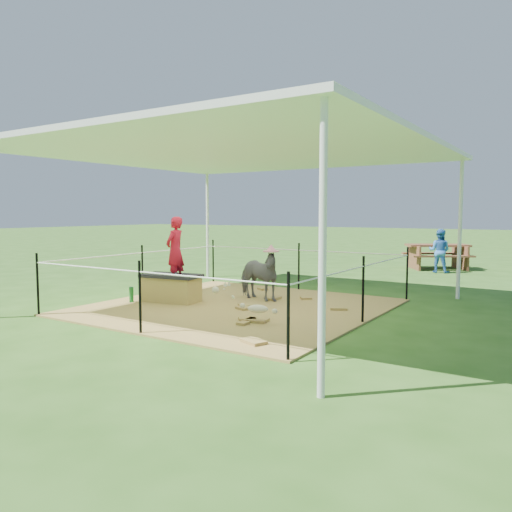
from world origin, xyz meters
The scene contains 13 objects.
ground centered at (0.00, 0.00, 0.00)m, with size 90.00×90.00×0.00m, color #2D5919.
hay_patch centered at (0.00, 0.00, 0.01)m, with size 4.60×4.60×0.03m, color brown.
canopy_tent centered at (0.00, 0.00, 2.69)m, with size 6.30×6.30×2.90m.
rope_fence centered at (0.00, 0.00, 0.64)m, with size 4.54×4.54×1.00m.
straw_bale centered at (-1.26, -0.26, 0.25)m, with size 0.99×0.50×0.44m, color #B09140.
dark_cloth centered at (-1.26, -0.26, 0.50)m, with size 1.06×0.55×0.06m, color black.
woman centered at (-1.16, -0.26, 1.06)m, with size 0.43×0.28×1.19m, color red.
green_bottle centered at (-1.81, -0.71, 0.17)m, with size 0.08×0.08×0.28m, color #197226.
pony centered at (-0.04, 0.70, 0.49)m, with size 0.50×1.09×0.92m, color #505055.
pink_hat centered at (-0.04, 0.70, 1.01)m, with size 0.29×0.29×0.13m, color pink.
foal centered at (1.01, -0.93, 0.27)m, with size 0.87×0.48×0.48m, color beige, non-canonical shape.
picnic_table_near centered at (1.47, 8.01, 0.36)m, with size 1.72×1.24×0.72m, color brown.
distant_person centered at (1.74, 7.10, 0.59)m, with size 0.58×0.45×1.19m, color #3572C7.
Camera 1 is at (4.84, -6.92, 1.63)m, focal length 35.00 mm.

